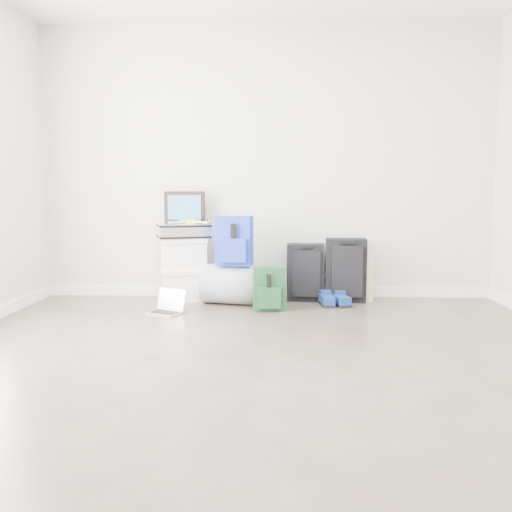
{
  "coord_description": "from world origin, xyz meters",
  "views": [
    {
      "loc": [
        0.07,
        -2.97,
        1.04
      ],
      "look_at": [
        -0.09,
        1.9,
        0.48
      ],
      "focal_mm": 38.0,
      "sensor_mm": 36.0,
      "label": 1
    }
  ],
  "objects_px": {
    "briefcase": "(183,231)",
    "carry_on": "(346,270)",
    "laptop": "(167,307)",
    "duffel_bag": "(235,284)",
    "boxes_stack": "(184,269)",
    "large_suitcase": "(306,272)"
  },
  "relations": [
    {
      "from": "duffel_bag",
      "to": "boxes_stack",
      "type": "bearing_deg",
      "value": 172.37
    },
    {
      "from": "carry_on",
      "to": "large_suitcase",
      "type": "bearing_deg",
      "value": -179.4
    },
    {
      "from": "boxes_stack",
      "to": "duffel_bag",
      "type": "height_order",
      "value": "boxes_stack"
    },
    {
      "from": "large_suitcase",
      "to": "laptop",
      "type": "height_order",
      "value": "large_suitcase"
    },
    {
      "from": "duffel_bag",
      "to": "laptop",
      "type": "distance_m",
      "value": 0.71
    },
    {
      "from": "briefcase",
      "to": "carry_on",
      "type": "xyz_separation_m",
      "value": [
        1.59,
        -0.02,
        -0.38
      ]
    },
    {
      "from": "large_suitcase",
      "to": "carry_on",
      "type": "relative_size",
      "value": 0.91
    },
    {
      "from": "large_suitcase",
      "to": "carry_on",
      "type": "xyz_separation_m",
      "value": [
        0.39,
        -0.03,
        0.03
      ]
    },
    {
      "from": "duffel_bag",
      "to": "large_suitcase",
      "type": "xyz_separation_m",
      "value": [
        0.68,
        0.2,
        0.09
      ]
    },
    {
      "from": "duffel_bag",
      "to": "carry_on",
      "type": "height_order",
      "value": "carry_on"
    },
    {
      "from": "large_suitcase",
      "to": "boxes_stack",
      "type": "bearing_deg",
      "value": -175.05
    },
    {
      "from": "briefcase",
      "to": "laptop",
      "type": "distance_m",
      "value": 0.88
    },
    {
      "from": "large_suitcase",
      "to": "laptop",
      "type": "relative_size",
      "value": 1.58
    },
    {
      "from": "carry_on",
      "to": "duffel_bag",
      "type": "bearing_deg",
      "value": -166.52
    },
    {
      "from": "carry_on",
      "to": "laptop",
      "type": "distance_m",
      "value": 1.76
    },
    {
      "from": "carry_on",
      "to": "laptop",
      "type": "xyz_separation_m",
      "value": [
        -1.63,
        -0.59,
        -0.26
      ]
    },
    {
      "from": "duffel_bag",
      "to": "large_suitcase",
      "type": "distance_m",
      "value": 0.72
    },
    {
      "from": "carry_on",
      "to": "briefcase",
      "type": "bearing_deg",
      "value": -176.56
    },
    {
      "from": "duffel_bag",
      "to": "laptop",
      "type": "bearing_deg",
      "value": -130.55
    },
    {
      "from": "carry_on",
      "to": "laptop",
      "type": "bearing_deg",
      "value": -155.96
    },
    {
      "from": "laptop",
      "to": "large_suitcase",
      "type": "bearing_deg",
      "value": 53.73
    },
    {
      "from": "briefcase",
      "to": "large_suitcase",
      "type": "bearing_deg",
      "value": -18.41
    }
  ]
}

